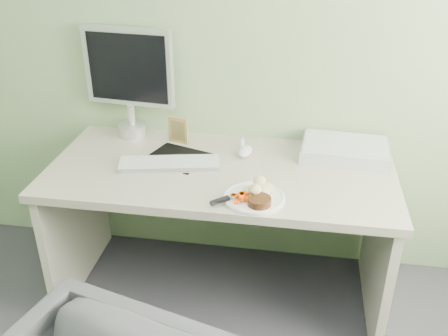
% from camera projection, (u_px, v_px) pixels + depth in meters
% --- Properties ---
extents(wall_back, '(3.50, 0.00, 3.50)m').
position_uv_depth(wall_back, '(233.00, 15.00, 2.34)').
color(wall_back, '#89A171').
rests_on(wall_back, floor).
extents(desk, '(1.60, 0.75, 0.73)m').
position_uv_depth(desk, '(221.00, 202.00, 2.39)').
color(desk, '#ADA491').
rests_on(desk, floor).
extents(plate, '(0.26, 0.26, 0.01)m').
position_uv_depth(plate, '(254.00, 198.00, 2.06)').
color(plate, white).
rests_on(plate, desk).
extents(steak, '(0.12, 0.12, 0.03)m').
position_uv_depth(steak, '(259.00, 201.00, 2.00)').
color(steak, black).
rests_on(steak, plate).
extents(potato_pile, '(0.11, 0.08, 0.06)m').
position_uv_depth(potato_pile, '(262.00, 187.00, 2.07)').
color(potato_pile, tan).
rests_on(potato_pile, plate).
extents(carrot_heap, '(0.07, 0.06, 0.04)m').
position_uv_depth(carrot_heap, '(240.00, 196.00, 2.02)').
color(carrot_heap, '#FA4805').
rests_on(carrot_heap, plate).
extents(steak_knife, '(0.18, 0.16, 0.02)m').
position_uv_depth(steak_knife, '(227.00, 198.00, 2.03)').
color(steak_knife, silver).
rests_on(steak_knife, plate).
extents(mousepad, '(0.33, 0.31, 0.00)m').
position_uv_depth(mousepad, '(177.00, 158.00, 2.40)').
color(mousepad, black).
rests_on(mousepad, desk).
extents(keyboard, '(0.48, 0.23, 0.02)m').
position_uv_depth(keyboard, '(169.00, 163.00, 2.32)').
color(keyboard, white).
rests_on(keyboard, desk).
extents(computer_mouse, '(0.08, 0.13, 0.04)m').
position_uv_depth(computer_mouse, '(245.00, 151.00, 2.42)').
color(computer_mouse, white).
rests_on(computer_mouse, desk).
extents(photo_frame, '(0.11, 0.05, 0.14)m').
position_uv_depth(photo_frame, '(178.00, 130.00, 2.52)').
color(photo_frame, '#A7894D').
rests_on(photo_frame, desk).
extents(eyedrop_bottle, '(0.02, 0.02, 0.06)m').
position_uv_depth(eyedrop_bottle, '(242.00, 142.00, 2.50)').
color(eyedrop_bottle, white).
rests_on(eyedrop_bottle, desk).
extents(scanner, '(0.43, 0.30, 0.06)m').
position_uv_depth(scanner, '(344.00, 151.00, 2.40)').
color(scanner, '#AAADB2').
rests_on(scanner, desk).
extents(monitor, '(0.47, 0.14, 0.56)m').
position_uv_depth(monitor, '(129.00, 76.00, 2.51)').
color(monitor, silver).
rests_on(monitor, desk).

